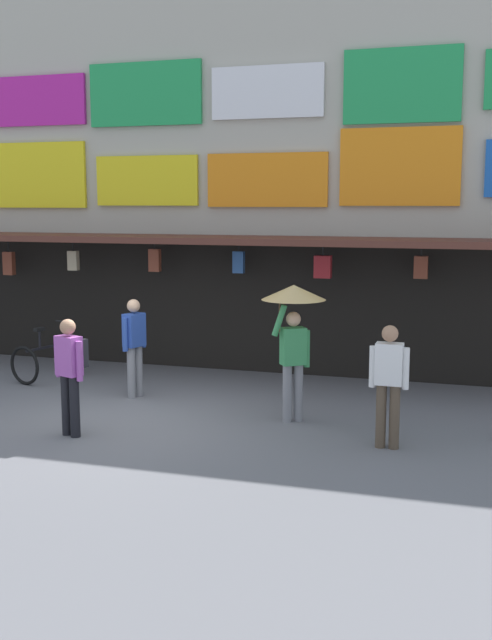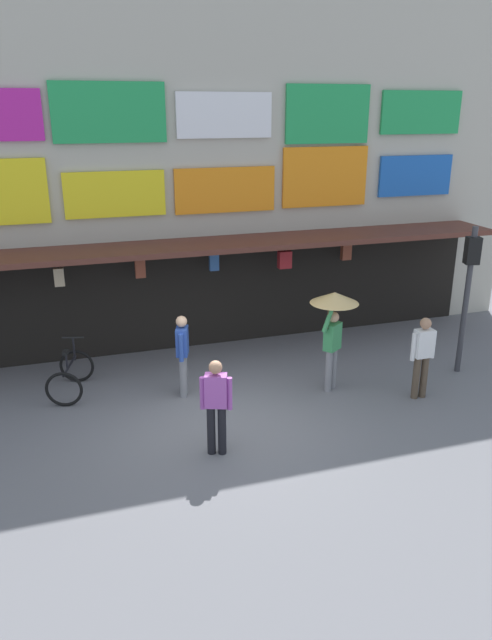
% 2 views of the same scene
% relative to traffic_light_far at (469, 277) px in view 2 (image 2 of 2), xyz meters
% --- Properties ---
extents(ground_plane, '(80.00, 80.00, 0.00)m').
position_rel_traffic_light_far_xyz_m(ground_plane, '(-5.58, -0.77, -2.14)').
color(ground_plane, slate).
extents(shopfront, '(18.00, 2.60, 8.00)m').
position_rel_traffic_light_far_xyz_m(shopfront, '(-5.59, 3.80, 1.82)').
color(shopfront, '#B2AD9E').
rests_on(shopfront, ground).
extents(traffic_light_far, '(0.34, 0.35, 3.20)m').
position_rel_traffic_light_far_xyz_m(traffic_light_far, '(0.00, 0.00, 0.00)').
color(traffic_light_far, '#38383D').
rests_on(traffic_light_far, ground).
extents(bicycle_parked, '(1.00, 1.31, 1.05)m').
position_rel_traffic_light_far_xyz_m(bicycle_parked, '(-8.12, 1.42, -1.75)').
color(bicycle_parked, black).
rests_on(bicycle_parked, ground).
extents(pedestrian_in_green, '(0.32, 0.51, 1.68)m').
position_rel_traffic_light_far_xyz_m(pedestrian_in_green, '(-5.97, 0.67, -1.19)').
color(pedestrian_in_green, gray).
rests_on(pedestrian_in_green, ground).
extents(pedestrian_in_purple, '(0.50, 0.44, 1.68)m').
position_rel_traffic_light_far_xyz_m(pedestrian_in_purple, '(-5.89, -1.59, -1.16)').
color(pedestrian_in_purple, black).
rests_on(pedestrian_in_purple, ground).
extents(pedestrian_in_red, '(0.53, 0.22, 1.68)m').
position_rel_traffic_light_far_xyz_m(pedestrian_in_red, '(-1.53, -0.85, -1.19)').
color(pedestrian_in_red, brown).
rests_on(pedestrian_in_red, ground).
extents(pedestrian_with_umbrella, '(0.96, 0.96, 2.08)m').
position_rel_traffic_light_far_xyz_m(pedestrian_with_umbrella, '(-3.06, 0.02, -0.50)').
color(pedestrian_with_umbrella, gray).
rests_on(pedestrian_with_umbrella, ground).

